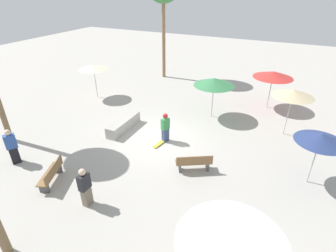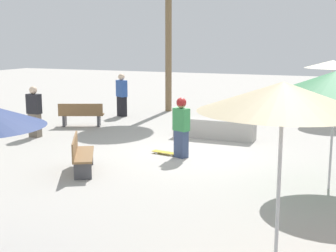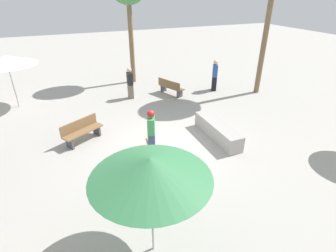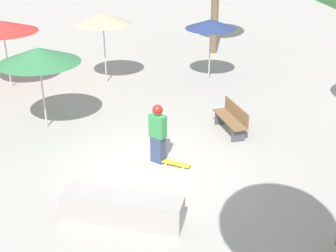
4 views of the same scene
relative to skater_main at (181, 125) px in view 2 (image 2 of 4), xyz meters
name	(u,v)px [view 2 (image 2 of 4)]	position (x,y,z in m)	size (l,w,h in m)	color
ground_plane	(191,154)	(-0.13, -0.40, -0.87)	(60.00, 60.00, 0.00)	#ADA8A0
skater_main	(181,125)	(0.00, 0.00, 0.00)	(0.49, 0.39, 1.61)	#38476B
skateboard	(166,152)	(0.50, -0.12, -0.81)	(0.82, 0.33, 0.07)	gold
concrete_ledge	(214,129)	(-0.10, -2.69, -0.56)	(2.59, 0.61, 0.62)	#A8A39E
bench_near	(81,115)	(4.96, -2.84, -0.44)	(1.65, 1.02, 0.85)	#47474C
bench_far	(81,155)	(1.69, 2.22, -0.44)	(1.18, 1.60, 0.85)	#47474C
shade_umbrella_green	(335,82)	(-3.85, 1.32, 1.39)	(2.41, 2.41, 2.49)	#B7B7BC
shade_umbrella_cream	(333,64)	(-3.30, -7.15, 1.33)	(2.07, 2.07, 2.35)	#B7B7BC
shade_umbrella_tan	(283,97)	(-3.46, 5.59, 1.55)	(2.12, 2.12, 2.61)	#B7B7BC
bystander_watching	(34,112)	(5.31, -0.67, -0.05)	(0.46, 0.27, 1.65)	#726656
bystander_far	(122,95)	(4.68, -5.44, 0.00)	(0.54, 0.47, 1.74)	black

